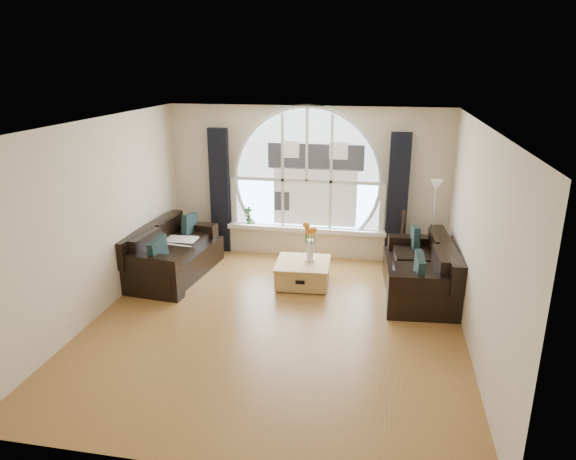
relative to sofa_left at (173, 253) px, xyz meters
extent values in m
cube|color=brown|center=(2.02, -1.32, -0.40)|extent=(5.00, 5.50, 0.01)
cube|color=silver|center=(2.02, -1.32, 2.30)|extent=(5.00, 5.50, 0.01)
cube|color=beige|center=(2.02, 1.43, 0.95)|extent=(5.00, 0.01, 2.70)
cube|color=beige|center=(2.02, -4.07, 0.95)|extent=(5.00, 0.01, 2.70)
cube|color=beige|center=(-0.48, -1.32, 0.95)|extent=(0.01, 5.50, 2.70)
cube|color=beige|center=(4.52, -1.32, 0.95)|extent=(0.01, 5.50, 2.70)
cube|color=silver|center=(4.22, -1.32, 1.95)|extent=(0.92, 5.50, 0.72)
cube|color=silver|center=(2.02, 1.40, 1.23)|extent=(2.60, 0.06, 2.15)
cube|color=white|center=(2.02, 1.33, 0.11)|extent=(2.90, 0.22, 0.08)
cube|color=white|center=(2.02, 1.37, 1.23)|extent=(2.76, 0.08, 2.15)
cube|color=silver|center=(2.17, 1.39, 1.10)|extent=(1.70, 0.02, 1.50)
cube|color=black|center=(0.42, 1.31, 0.75)|extent=(0.35, 0.12, 2.30)
cube|color=black|center=(3.62, 1.31, 0.75)|extent=(0.35, 0.12, 2.30)
cube|color=black|center=(0.00, 0.00, 0.00)|extent=(1.16, 2.01, 0.85)
cube|color=black|center=(3.97, 0.01, 0.00)|extent=(1.10, 1.97, 0.84)
cube|color=tan|center=(2.17, 0.04, -0.19)|extent=(0.89, 0.89, 0.41)
cube|color=silver|center=(0.04, 0.13, 0.10)|extent=(0.57, 0.57, 0.10)
cube|color=white|center=(2.27, 0.13, 0.36)|extent=(0.24, 0.24, 0.70)
cube|color=#B2B2B2|center=(4.21, 0.91, 0.40)|extent=(0.24, 0.24, 1.60)
cube|color=#935B27|center=(3.72, 1.06, 0.13)|extent=(0.41, 0.33, 1.06)
imported|color=#1E6023|center=(0.94, 1.33, 0.31)|extent=(0.17, 0.12, 0.32)
camera|label=1|loc=(3.35, -7.52, 3.00)|focal=32.18mm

